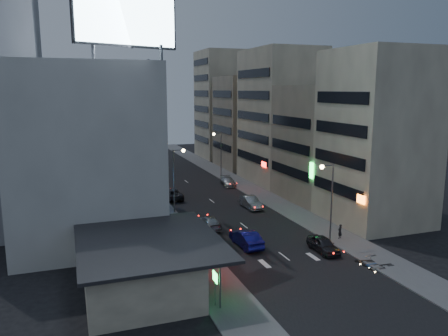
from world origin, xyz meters
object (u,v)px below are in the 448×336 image
parked_car_right_far (228,182)px  road_car_silver (209,222)px  scooter_silver_a (383,261)px  parked_car_right_mid (250,202)px  scooter_black_a (391,258)px  scooter_blue (376,257)px  scooter_black_b (372,254)px  road_car_blue (246,238)px  person (340,231)px  parked_car_right_near (323,244)px  scooter_silver_b (373,249)px  parked_car_left (172,194)px

parked_car_right_far → road_car_silver: 22.25m
scooter_silver_a → parked_car_right_mid: bearing=9.3°
scooter_black_a → scooter_silver_a: (-1.19, -0.32, -0.03)m
scooter_black_a → scooter_blue: size_ratio=1.10×
scooter_black_b → parked_car_right_far: bearing=16.7°
road_car_blue → scooter_black_a: road_car_blue is taller
parked_car_right_mid → person: size_ratio=3.11×
parked_car_right_near → scooter_blue: (2.79, -4.22, -0.11)m
parked_car_right_mid → road_car_blue: bearing=-116.9°
road_car_blue → scooter_silver_b: bearing=147.3°
road_car_silver → scooter_silver_b: bearing=134.1°
road_car_blue → scooter_silver_a: (9.23, -9.00, -0.18)m
parked_car_left → parked_car_right_far: (10.68, 5.55, -0.09)m
parked_car_right_far → person: 28.28m
parked_car_right_mid → scooter_black_a: size_ratio=2.60×
scooter_black_a → parked_car_left: bearing=27.2°
scooter_silver_a → scooter_silver_b: scooter_silver_a is taller
scooter_silver_a → scooter_silver_b: (1.17, 2.76, -0.01)m
scooter_blue → scooter_silver_b: bearing=-34.3°
parked_car_left → parked_car_right_mid: bearing=137.5°
parked_car_right_near → parked_car_left: (-9.18, 25.12, 0.04)m
scooter_black_a → scooter_blue: (-1.17, 0.59, -0.05)m
scooter_black_b → scooter_silver_b: 1.55m
road_car_silver → scooter_black_b: (11.09, -14.16, 0.04)m
scooter_silver_b → parked_car_left: bearing=14.0°
scooter_silver_b → scooter_silver_a: bearing=145.6°
parked_car_left → person: person is taller
scooter_blue → parked_car_right_near: bearing=31.0°
parked_car_right_mid → road_car_silver: parked_car_right_mid is taller
parked_car_right_mid → person: (4.01, -14.45, 0.10)m
person → scooter_black_a: 7.28m
parked_car_right_mid → scooter_blue: (3.25, -21.13, -0.15)m
parked_car_right_near → scooter_black_a: 6.23m
parked_car_right_far → scooter_black_a: parked_car_right_far is taller
scooter_silver_a → scooter_black_b: (0.15, 1.59, 0.09)m
scooter_black_a → person: bearing=6.7°
parked_car_left → scooter_silver_a: parked_car_left is taller
road_car_silver → parked_car_right_near: bearing=128.6°
parked_car_right_near → scooter_silver_b: size_ratio=2.58×
parked_car_right_mid → road_car_silver: (-7.70, -6.28, -0.09)m
parked_car_right_near → scooter_silver_a: parked_car_right_near is taller
parked_car_right_near → scooter_blue: bearing=-54.8°
parked_car_right_far → scooter_blue: (1.29, -34.89, -0.05)m
parked_car_right_far → road_car_blue: 27.96m
scooter_black_b → scooter_blue: bearing=-177.1°
road_car_blue → scooter_black_b: bearing=139.9°
scooter_silver_b → parked_car_right_far: bearing=-7.3°
parked_car_left → road_car_silver: (1.02, -14.49, -0.08)m
parked_car_right_near → scooter_silver_a: bearing=-59.9°
scooter_silver_a → parked_car_right_far: bearing=3.0°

